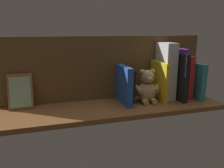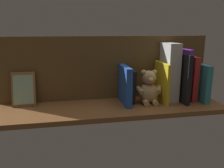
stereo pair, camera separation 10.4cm
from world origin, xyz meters
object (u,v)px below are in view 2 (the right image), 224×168
book_0 (198,82)px  dictionary_thick_white (169,72)px  teddy_bear (149,88)px  picture_frame_leaning (24,89)px

book_0 → dictionary_thick_white: bearing=-9.3°
dictionary_thick_white → teddy_bear: 14.19cm
teddy_bear → picture_frame_leaning: 59.81cm
book_0 → teddy_bear: bearing=1.7°
book_0 → picture_frame_leaning: bearing=-4.0°
book_0 → teddy_bear: (26.99, 0.82, -1.99)cm
book_0 → picture_frame_leaning: 86.63cm
book_0 → dictionary_thick_white: 16.25cm
dictionary_thick_white → teddy_bear: size_ratio=1.75×
dictionary_thick_white → picture_frame_leaning: 71.59cm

